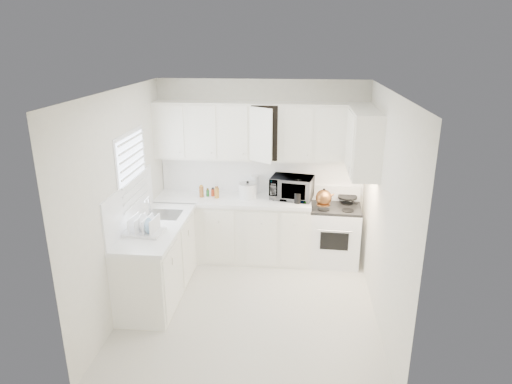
# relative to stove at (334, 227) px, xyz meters

# --- Properties ---
(floor) EXTENTS (3.20, 3.20, 0.00)m
(floor) POSITION_rel_stove_xyz_m (-1.08, -1.30, -0.55)
(floor) COLOR silver
(floor) RESTS_ON ground
(ceiling) EXTENTS (3.20, 3.20, 0.00)m
(ceiling) POSITION_rel_stove_xyz_m (-1.08, -1.30, 2.05)
(ceiling) COLOR white
(ceiling) RESTS_ON ground
(wall_back) EXTENTS (3.00, 0.00, 3.00)m
(wall_back) POSITION_rel_stove_xyz_m (-1.08, 0.30, 0.75)
(wall_back) COLOR white
(wall_back) RESTS_ON ground
(wall_front) EXTENTS (3.00, 0.00, 3.00)m
(wall_front) POSITION_rel_stove_xyz_m (-1.08, -2.90, 0.75)
(wall_front) COLOR white
(wall_front) RESTS_ON ground
(wall_left) EXTENTS (0.00, 3.20, 3.20)m
(wall_left) POSITION_rel_stove_xyz_m (-2.58, -1.30, 0.75)
(wall_left) COLOR white
(wall_left) RESTS_ON ground
(wall_right) EXTENTS (0.00, 3.20, 3.20)m
(wall_right) POSITION_rel_stove_xyz_m (0.42, -1.30, 0.75)
(wall_right) COLOR white
(wall_right) RESTS_ON ground
(window_blinds) EXTENTS (0.06, 0.96, 1.06)m
(window_blinds) POSITION_rel_stove_xyz_m (-2.56, -0.95, 1.00)
(window_blinds) COLOR white
(window_blinds) RESTS_ON wall_left
(lower_cabinets_back) EXTENTS (2.22, 0.60, 0.90)m
(lower_cabinets_back) POSITION_rel_stove_xyz_m (-1.47, 0.00, -0.10)
(lower_cabinets_back) COLOR white
(lower_cabinets_back) RESTS_ON floor
(lower_cabinets_left) EXTENTS (0.60, 1.60, 0.90)m
(lower_cabinets_left) POSITION_rel_stove_xyz_m (-2.28, -1.10, -0.10)
(lower_cabinets_left) COLOR white
(lower_cabinets_left) RESTS_ON floor
(countertop_back) EXTENTS (2.24, 0.64, 0.05)m
(countertop_back) POSITION_rel_stove_xyz_m (-1.47, -0.01, 0.37)
(countertop_back) COLOR white
(countertop_back) RESTS_ON lower_cabinets_back
(countertop_left) EXTENTS (0.64, 1.62, 0.05)m
(countertop_left) POSITION_rel_stove_xyz_m (-2.27, -1.10, 0.37)
(countertop_left) COLOR white
(countertop_left) RESTS_ON lower_cabinets_left
(backsplash_back) EXTENTS (2.98, 0.02, 0.55)m
(backsplash_back) POSITION_rel_stove_xyz_m (-1.08, 0.29, 0.67)
(backsplash_back) COLOR white
(backsplash_back) RESTS_ON wall_back
(backsplash_left) EXTENTS (0.02, 1.60, 0.55)m
(backsplash_left) POSITION_rel_stove_xyz_m (-2.57, -1.10, 0.67)
(backsplash_left) COLOR white
(backsplash_left) RESTS_ON wall_left
(upper_cabinets_back) EXTENTS (3.00, 0.33, 0.80)m
(upper_cabinets_back) POSITION_rel_stove_xyz_m (-1.08, 0.14, 0.95)
(upper_cabinets_back) COLOR white
(upper_cabinets_back) RESTS_ON wall_back
(upper_cabinets_right) EXTENTS (0.33, 0.90, 0.80)m
(upper_cabinets_right) POSITION_rel_stove_xyz_m (0.26, -0.48, 0.95)
(upper_cabinets_right) COLOR white
(upper_cabinets_right) RESTS_ON wall_right
(sink) EXTENTS (0.42, 0.38, 0.30)m
(sink) POSITION_rel_stove_xyz_m (-2.27, -0.75, 0.52)
(sink) COLOR gray
(sink) RESTS_ON countertop_left
(stove) EXTENTS (0.75, 0.62, 1.11)m
(stove) POSITION_rel_stove_xyz_m (0.00, 0.00, 0.00)
(stove) COLOR white
(stove) RESTS_ON floor
(tea_kettle) EXTENTS (0.31, 0.27, 0.26)m
(tea_kettle) POSITION_rel_stove_xyz_m (-0.18, -0.16, 0.51)
(tea_kettle) COLOR brown
(tea_kettle) RESTS_ON stove
(frying_pan) EXTENTS (0.41, 0.53, 0.04)m
(frying_pan) POSITION_rel_stove_xyz_m (0.18, 0.16, 0.41)
(frying_pan) COLOR black
(frying_pan) RESTS_ON stove
(microwave) EXTENTS (0.64, 0.43, 0.40)m
(microwave) POSITION_rel_stove_xyz_m (-0.62, 0.05, 0.59)
(microwave) COLOR gray
(microwave) RESTS_ON countertop_back
(rice_cooker) EXTENTS (0.32, 0.32, 0.25)m
(rice_cooker) POSITION_rel_stove_xyz_m (-1.25, 0.01, 0.52)
(rice_cooker) COLOR white
(rice_cooker) RESTS_ON countertop_back
(paper_towel) EXTENTS (0.12, 0.12, 0.27)m
(paper_towel) POSITION_rel_stove_xyz_m (-1.18, 0.22, 0.53)
(paper_towel) COLOR white
(paper_towel) RESTS_ON countertop_back
(utensil_crock) EXTENTS (0.15, 0.15, 0.35)m
(utensil_crock) POSITION_rel_stove_xyz_m (-0.54, -0.13, 0.57)
(utensil_crock) COLOR black
(utensil_crock) RESTS_ON countertop_back
(dish_rack) EXTENTS (0.47, 0.37, 0.24)m
(dish_rack) POSITION_rel_stove_xyz_m (-2.33, -1.36, 0.52)
(dish_rack) COLOR white
(dish_rack) RESTS_ON countertop_left
(spice_left_0) EXTENTS (0.06, 0.06, 0.13)m
(spice_left_0) POSITION_rel_stove_xyz_m (-1.93, 0.12, 0.46)
(spice_left_0) COLOR #965B29
(spice_left_0) RESTS_ON countertop_back
(spice_left_1) EXTENTS (0.06, 0.06, 0.13)m
(spice_left_1) POSITION_rel_stove_xyz_m (-1.85, 0.03, 0.46)
(spice_left_1) COLOR #226827
(spice_left_1) RESTS_ON countertop_back
(spice_left_2) EXTENTS (0.06, 0.06, 0.13)m
(spice_left_2) POSITION_rel_stove_xyz_m (-1.78, 0.12, 0.46)
(spice_left_2) COLOR #B83A18
(spice_left_2) RESTS_ON countertop_back
(spice_left_3) EXTENTS (0.06, 0.06, 0.13)m
(spice_left_3) POSITION_rel_stove_xyz_m (-1.70, 0.03, 0.46)
(spice_left_3) COLOR #C4852E
(spice_left_3) RESTS_ON countertop_back
(sauce_right_0) EXTENTS (0.06, 0.06, 0.19)m
(sauce_right_0) POSITION_rel_stove_xyz_m (-0.50, 0.16, 0.49)
(sauce_right_0) COLOR #B83A18
(sauce_right_0) RESTS_ON countertop_back
(sauce_right_1) EXTENTS (0.06, 0.06, 0.19)m
(sauce_right_1) POSITION_rel_stove_xyz_m (-0.44, 0.10, 0.49)
(sauce_right_1) COLOR #C4852E
(sauce_right_1) RESTS_ON countertop_back
(sauce_right_2) EXTENTS (0.06, 0.06, 0.19)m
(sauce_right_2) POSITION_rel_stove_xyz_m (-0.39, 0.16, 0.49)
(sauce_right_2) COLOR brown
(sauce_right_2) RESTS_ON countertop_back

